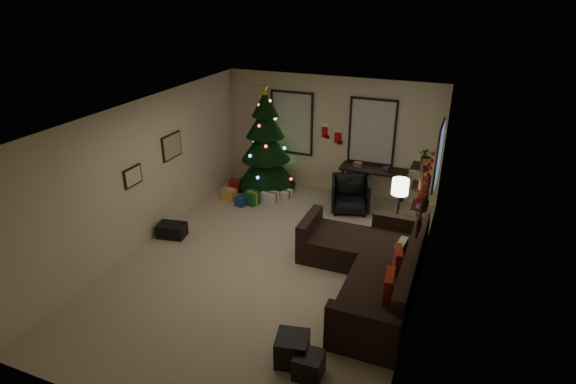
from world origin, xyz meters
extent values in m
plane|color=#BDAA8F|center=(0.00, 0.00, 0.00)|extent=(7.00, 7.00, 0.00)
plane|color=white|center=(0.00, 0.00, 2.70)|extent=(7.00, 7.00, 0.00)
plane|color=beige|center=(0.00, 3.50, 1.35)|extent=(5.00, 0.00, 5.00)
plane|color=beige|center=(0.00, -3.50, 1.35)|extent=(5.00, 0.00, 5.00)
plane|color=beige|center=(-2.50, 0.00, 1.35)|extent=(0.00, 7.00, 7.00)
plane|color=beige|center=(2.50, 0.00, 1.35)|extent=(0.00, 7.00, 7.00)
cube|color=#728CB2|center=(-0.95, 3.47, 1.55)|extent=(0.94, 0.02, 1.35)
cube|color=beige|center=(-0.95, 3.47, 1.55)|extent=(0.94, 0.03, 1.35)
cube|color=#728CB2|center=(0.95, 3.47, 1.55)|extent=(0.94, 0.02, 1.35)
cube|color=beige|center=(0.95, 3.47, 1.55)|extent=(0.94, 0.03, 1.35)
cube|color=#728CB2|center=(2.47, 2.55, 1.50)|extent=(0.05, 0.27, 1.17)
cube|color=beige|center=(2.47, 2.55, 1.50)|extent=(0.05, 0.45, 1.17)
cylinder|color=black|center=(-1.40, 2.94, 0.15)|extent=(0.10, 0.10, 0.31)
cone|color=black|center=(-1.40, 2.94, 0.61)|extent=(1.38, 1.38, 0.97)
cone|color=black|center=(-1.40, 2.94, 1.17)|extent=(1.14, 1.14, 0.81)
cone|color=black|center=(-1.40, 2.94, 1.68)|extent=(0.90, 0.90, 0.71)
cone|color=black|center=(-1.40, 2.94, 2.09)|extent=(0.61, 0.61, 0.56)
cylinder|color=maroon|center=(-1.40, 2.94, 0.02)|extent=(1.12, 1.12, 0.04)
cube|color=silver|center=(-1.05, 2.35, 0.11)|extent=(0.35, 0.28, 0.22)
cube|color=#14591E|center=(-1.35, 2.05, 0.15)|extent=(0.28, 0.25, 0.30)
cube|color=maroon|center=(-2.05, 2.55, 0.14)|extent=(0.26, 0.26, 0.28)
cube|color=gold|center=(-1.95, 2.10, 0.12)|extent=(0.30, 0.22, 0.25)
cube|color=navy|center=(-1.55, 1.90, 0.10)|extent=(0.22, 0.22, 0.20)
cube|color=silver|center=(-0.80, 2.65, 0.09)|extent=(0.25, 0.30, 0.18)
cube|color=black|center=(2.03, -0.19, 0.23)|extent=(0.99, 2.65, 0.46)
cube|color=black|center=(2.43, -0.19, 0.69)|extent=(0.20, 2.65, 0.46)
cube|color=black|center=(2.03, -1.61, 0.36)|extent=(0.99, 0.20, 0.73)
cube|color=black|center=(2.03, 1.24, 0.36)|extent=(0.99, 0.20, 0.73)
cube|color=black|center=(1.06, 0.64, 0.23)|extent=(0.94, 0.99, 0.46)
cube|color=black|center=(0.51, 0.64, 0.36)|extent=(0.18, 0.99, 0.73)
cube|color=maroon|center=(2.21, -0.86, 0.64)|extent=(0.16, 0.45, 0.44)
cube|color=maroon|center=(2.21, -0.11, 0.64)|extent=(0.19, 0.41, 0.40)
cube|color=#C0B99B|center=(2.21, 0.14, 0.63)|extent=(0.16, 0.42, 0.41)
cube|color=black|center=(1.22, -2.04, 0.20)|extent=(0.49, 0.49, 0.40)
cube|color=black|center=(1.50, -2.19, 0.17)|extent=(0.36, 0.36, 0.33)
cube|color=black|center=(1.10, 3.22, 0.77)|extent=(1.47, 0.53, 0.05)
cylinder|color=black|center=(0.45, 3.01, 0.37)|extent=(0.05, 0.05, 0.74)
cylinder|color=black|center=(0.45, 3.43, 0.37)|extent=(0.05, 0.05, 0.74)
cylinder|color=black|center=(1.75, 3.01, 0.37)|extent=(0.05, 0.05, 0.74)
cylinder|color=black|center=(1.75, 3.43, 0.37)|extent=(0.05, 0.05, 0.74)
imported|color=black|center=(0.76, 2.57, 0.38)|extent=(0.90, 0.87, 0.75)
cube|color=black|center=(2.32, 1.62, 0.86)|extent=(0.05, 0.05, 1.73)
cube|color=black|center=(2.32, 2.08, 0.86)|extent=(0.05, 0.05, 1.73)
cube|color=black|center=(2.29, 1.85, 0.34)|extent=(0.30, 0.48, 0.03)
cube|color=black|center=(2.29, 1.85, 0.72)|extent=(0.30, 0.48, 0.03)
cube|color=black|center=(2.29, 1.85, 1.10)|extent=(0.30, 0.48, 0.03)
cube|color=black|center=(2.29, 1.85, 1.49)|extent=(0.30, 0.48, 0.03)
imported|color=#4C4C4C|center=(2.30, 1.80, 1.78)|extent=(0.43, 0.39, 0.43)
cylinder|color=black|center=(1.95, 1.31, 0.01)|extent=(0.24, 0.24, 0.03)
cylinder|color=black|center=(1.95, 1.31, 0.62)|extent=(0.03, 0.03, 1.18)
cylinder|color=white|center=(1.95, 1.31, 1.26)|extent=(0.30, 0.30, 0.28)
cube|color=black|center=(-2.48, 0.86, 1.60)|extent=(0.04, 0.60, 0.50)
cube|color=tan|center=(-2.48, 0.86, 1.60)|extent=(0.01, 0.54, 0.45)
cube|color=black|center=(-2.48, -0.36, 1.42)|extent=(0.04, 0.45, 0.35)
cube|color=beige|center=(-2.48, -0.36, 1.42)|extent=(0.01, 0.40, 0.31)
cube|color=black|center=(2.48, -0.60, 1.55)|extent=(0.03, 0.22, 0.28)
cube|color=black|center=(2.48, -0.25, 1.70)|extent=(0.03, 0.18, 0.22)
cube|color=black|center=(2.48, -0.25, 1.40)|extent=(0.03, 0.20, 0.16)
cube|color=black|center=(2.48, 0.10, 1.58)|extent=(0.03, 0.26, 0.20)
cube|color=black|center=(2.48, 0.45, 1.48)|extent=(0.03, 0.18, 0.24)
cube|color=black|center=(2.48, 0.45, 1.78)|extent=(0.03, 0.16, 0.16)
cube|color=#990F0C|center=(-0.15, 3.50, 1.43)|extent=(0.14, 0.04, 0.30)
cube|color=white|center=(-0.15, 3.50, 1.58)|extent=(0.16, 0.05, 0.08)
cube|color=#990F0C|center=(-0.08, 3.50, 1.30)|extent=(0.10, 0.04, 0.08)
cube|color=#990F0C|center=(0.18, 3.44, 1.35)|extent=(0.14, 0.04, 0.30)
cube|color=white|center=(0.18, 3.44, 1.50)|extent=(0.16, 0.05, 0.08)
cube|color=#990F0C|center=(0.25, 3.44, 1.22)|extent=(0.10, 0.04, 0.08)
cube|color=black|center=(-2.17, 0.16, 0.13)|extent=(0.59, 0.44, 0.27)
camera|label=1|loc=(2.91, -6.40, 4.55)|focal=29.02mm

